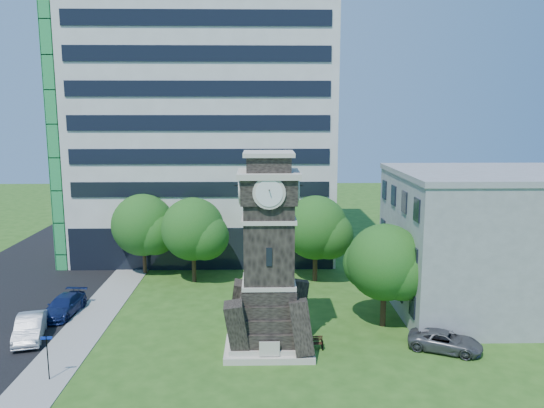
{
  "coord_description": "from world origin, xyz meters",
  "views": [
    {
      "loc": [
        2.58,
        -29.45,
        14.51
      ],
      "look_at": [
        3.32,
        8.26,
        7.99
      ],
      "focal_mm": 35.0,
      "sensor_mm": 36.0,
      "label": 1
    }
  ],
  "objects_px": {
    "park_bench": "(310,343)",
    "street_sign": "(47,352)",
    "car_street_mid": "(30,328)",
    "car_east_lot": "(445,341)",
    "car_street_north": "(64,306)",
    "clock_tower": "(269,265)"
  },
  "relations": [
    {
      "from": "car_east_lot",
      "to": "street_sign",
      "type": "bearing_deg",
      "value": 122.45
    },
    {
      "from": "car_east_lot",
      "to": "clock_tower",
      "type": "bearing_deg",
      "value": 109.45
    },
    {
      "from": "car_street_north",
      "to": "park_bench",
      "type": "distance_m",
      "value": 18.41
    },
    {
      "from": "car_east_lot",
      "to": "street_sign",
      "type": "height_order",
      "value": "street_sign"
    },
    {
      "from": "clock_tower",
      "to": "street_sign",
      "type": "bearing_deg",
      "value": -160.97
    },
    {
      "from": "car_east_lot",
      "to": "park_bench",
      "type": "relative_size",
      "value": 2.8
    },
    {
      "from": "car_street_mid",
      "to": "street_sign",
      "type": "relative_size",
      "value": 1.76
    },
    {
      "from": "car_street_north",
      "to": "clock_tower",
      "type": "bearing_deg",
      "value": -14.77
    },
    {
      "from": "car_east_lot",
      "to": "car_street_north",
      "type": "bearing_deg",
      "value": 100.42
    },
    {
      "from": "car_street_north",
      "to": "car_street_mid",
      "type": "bearing_deg",
      "value": -93.4
    },
    {
      "from": "clock_tower",
      "to": "car_east_lot",
      "type": "bearing_deg",
      "value": -4.99
    },
    {
      "from": "car_street_mid",
      "to": "car_east_lot",
      "type": "xyz_separation_m",
      "value": [
        26.34,
        -2.24,
        -0.15
      ]
    },
    {
      "from": "park_bench",
      "to": "car_street_north",
      "type": "bearing_deg",
      "value": 155.41
    },
    {
      "from": "park_bench",
      "to": "street_sign",
      "type": "xyz_separation_m",
      "value": [
        -14.69,
        -3.59,
        1.21
      ]
    },
    {
      "from": "car_street_mid",
      "to": "car_street_north",
      "type": "bearing_deg",
      "value": 66.08
    },
    {
      "from": "car_street_mid",
      "to": "clock_tower",
      "type": "bearing_deg",
      "value": -19.83
    },
    {
      "from": "clock_tower",
      "to": "park_bench",
      "type": "distance_m",
      "value": 5.51
    },
    {
      "from": "car_east_lot",
      "to": "street_sign",
      "type": "distance_m",
      "value": 23.24
    },
    {
      "from": "street_sign",
      "to": "car_east_lot",
      "type": "bearing_deg",
      "value": 2.85
    },
    {
      "from": "clock_tower",
      "to": "car_east_lot",
      "type": "xyz_separation_m",
      "value": [
        10.86,
        -0.95,
        -4.67
      ]
    },
    {
      "from": "car_east_lot",
      "to": "park_bench",
      "type": "distance_m",
      "value": 8.31
    },
    {
      "from": "car_street_north",
      "to": "car_east_lot",
      "type": "distance_m",
      "value": 26.48
    }
  ]
}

